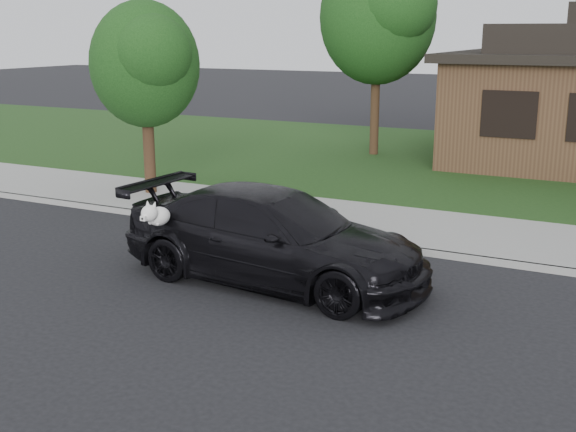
% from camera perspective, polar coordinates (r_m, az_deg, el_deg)
% --- Properties ---
extents(ground, '(120.00, 120.00, 0.00)m').
position_cam_1_polar(ground, '(10.31, 5.58, -8.40)').
color(ground, black).
rests_on(ground, ground).
extents(sidewalk, '(60.00, 3.00, 0.12)m').
position_cam_1_polar(sidewalk, '(14.83, 12.56, -1.29)').
color(sidewalk, gray).
rests_on(sidewalk, ground).
extents(curb, '(60.00, 0.12, 0.12)m').
position_cam_1_polar(curb, '(13.43, 10.98, -2.85)').
color(curb, gray).
rests_on(curb, ground).
extents(lawn, '(60.00, 13.00, 0.13)m').
position_cam_1_polar(lawn, '(22.50, 17.62, 3.70)').
color(lawn, '#193814').
rests_on(lawn, ground).
extents(sedan, '(5.33, 2.58, 1.51)m').
position_cam_1_polar(sedan, '(11.68, -1.13, -1.64)').
color(sedan, black).
rests_on(sedan, ground).
extents(tree_0, '(3.78, 3.60, 6.34)m').
position_cam_1_polar(tree_0, '(23.10, 7.39, 15.52)').
color(tree_0, '#332114').
rests_on(tree_0, ground).
extents(tree_2, '(2.73, 2.60, 4.59)m').
position_cam_1_polar(tree_2, '(17.66, -11.11, 11.82)').
color(tree_2, '#332114').
rests_on(tree_2, ground).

